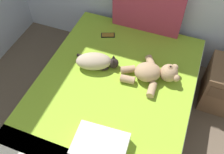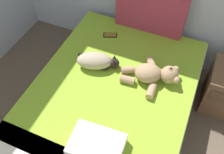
{
  "view_description": "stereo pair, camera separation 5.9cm",
  "coord_description": "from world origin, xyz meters",
  "px_view_note": "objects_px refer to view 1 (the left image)",
  "views": [
    {
      "loc": [
        2.11,
        2.0,
        2.34
      ],
      "look_at": [
        1.59,
        3.36,
        0.54
      ],
      "focal_mm": 40.15,
      "sensor_mm": 36.0,
      "label": 1
    },
    {
      "loc": [
        2.16,
        2.03,
        2.34
      ],
      "look_at": [
        1.59,
        3.36,
        0.54
      ],
      "focal_mm": 40.15,
      "sensor_mm": 36.0,
      "label": 2
    }
  ],
  "objects_px": {
    "patterned_cushion": "(147,10)",
    "teddy_bear": "(154,73)",
    "bed": "(113,103)",
    "cat": "(96,61)",
    "cell_phone": "(108,35)",
    "throw_pillow": "(100,146)"
  },
  "relations": [
    {
      "from": "patterned_cushion",
      "to": "teddy_bear",
      "type": "bearing_deg",
      "value": -68.38
    },
    {
      "from": "patterned_cushion",
      "to": "teddy_bear",
      "type": "relative_size",
      "value": 1.34
    },
    {
      "from": "bed",
      "to": "teddy_bear",
      "type": "relative_size",
      "value": 3.51
    },
    {
      "from": "cat",
      "to": "cell_phone",
      "type": "relative_size",
      "value": 2.7
    },
    {
      "from": "patterned_cushion",
      "to": "throw_pillow",
      "type": "distance_m",
      "value": 1.5
    },
    {
      "from": "cell_phone",
      "to": "bed",
      "type": "bearing_deg",
      "value": -65.21
    },
    {
      "from": "teddy_bear",
      "to": "bed",
      "type": "bearing_deg",
      "value": -142.43
    },
    {
      "from": "patterned_cushion",
      "to": "cell_phone",
      "type": "bearing_deg",
      "value": -142.77
    },
    {
      "from": "patterned_cushion",
      "to": "cat",
      "type": "height_order",
      "value": "patterned_cushion"
    },
    {
      "from": "cat",
      "to": "throw_pillow",
      "type": "xyz_separation_m",
      "value": [
        0.36,
        -0.77,
        -0.02
      ]
    },
    {
      "from": "bed",
      "to": "cat",
      "type": "xyz_separation_m",
      "value": [
        -0.24,
        0.19,
        0.32
      ]
    },
    {
      "from": "cat",
      "to": "teddy_bear",
      "type": "relative_size",
      "value": 0.79
    },
    {
      "from": "cell_phone",
      "to": "throw_pillow",
      "type": "xyz_separation_m",
      "value": [
        0.42,
        -1.23,
        0.05
      ]
    },
    {
      "from": "teddy_bear",
      "to": "cell_phone",
      "type": "bearing_deg",
      "value": 146.51
    },
    {
      "from": "bed",
      "to": "throw_pillow",
      "type": "distance_m",
      "value": 0.67
    },
    {
      "from": "patterned_cushion",
      "to": "throw_pillow",
      "type": "bearing_deg",
      "value": -87.25
    },
    {
      "from": "throw_pillow",
      "to": "patterned_cushion",
      "type": "bearing_deg",
      "value": 92.75
    },
    {
      "from": "bed",
      "to": "cat",
      "type": "relative_size",
      "value": 4.44
    },
    {
      "from": "cell_phone",
      "to": "throw_pillow",
      "type": "height_order",
      "value": "throw_pillow"
    },
    {
      "from": "patterned_cushion",
      "to": "cat",
      "type": "relative_size",
      "value": 1.69
    },
    {
      "from": "bed",
      "to": "throw_pillow",
      "type": "xyz_separation_m",
      "value": [
        0.12,
        -0.58,
        0.3
      ]
    },
    {
      "from": "teddy_bear",
      "to": "cat",
      "type": "bearing_deg",
      "value": -174.33
    }
  ]
}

